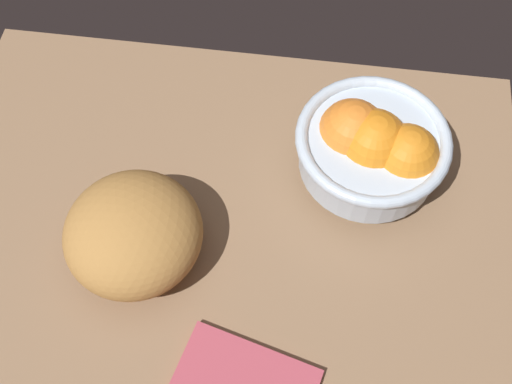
# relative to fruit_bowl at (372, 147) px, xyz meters

# --- Properties ---
(ground_plane) EXTENTS (0.77, 0.63, 0.03)m
(ground_plane) POSITION_rel_fruit_bowl_xyz_m (0.18, 0.13, -0.08)
(ground_plane) COLOR #8B6A4C
(fruit_bowl) EXTENTS (0.20, 0.20, 0.12)m
(fruit_bowl) POSITION_rel_fruit_bowl_xyz_m (0.00, 0.00, 0.00)
(fruit_bowl) COLOR silver
(fruit_bowl) RESTS_ON ground
(bread_loaf) EXTENTS (0.21, 0.21, 0.10)m
(bread_loaf) POSITION_rel_fruit_bowl_xyz_m (0.28, 0.15, -0.01)
(bread_loaf) COLOR #B27D3F
(bread_loaf) RESTS_ON ground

